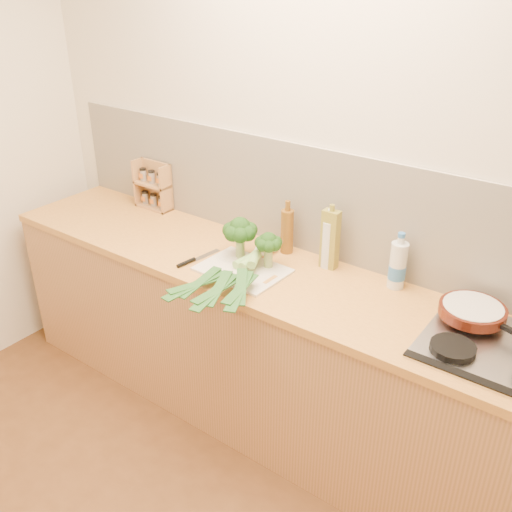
{
  "coord_description": "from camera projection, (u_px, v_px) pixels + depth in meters",
  "views": [
    {
      "loc": [
        1.3,
        -0.74,
        2.2
      ],
      "look_at": [
        -0.05,
        1.1,
        1.02
      ],
      "focal_mm": 40.0,
      "sensor_mm": 36.0,
      "label": 1
    }
  ],
  "objects": [
    {
      "name": "leek_front",
      "position": [
        237.0,
        264.0,
        2.68
      ],
      "size": [
        0.14,
        0.72,
        0.04
      ],
      "rotation": [
        0.0,
        0.0,
        -0.11
      ],
      "color": "white",
      "rests_on": "chopping_board"
    },
    {
      "name": "broccoli_left",
      "position": [
        240.0,
        231.0,
        2.73
      ],
      "size": [
        0.17,
        0.17,
        0.21
      ],
      "color": "#8FA661",
      "rests_on": "chopping_board"
    },
    {
      "name": "spice_rack",
      "position": [
        154.0,
        188.0,
        3.33
      ],
      "size": [
        0.23,
        0.09,
        0.28
      ],
      "color": "tan",
      "rests_on": "counter"
    },
    {
      "name": "glass_bottle",
      "position": [
        329.0,
        243.0,
        2.68
      ],
      "size": [
        0.07,
        0.07,
        0.3
      ],
      "color": "silver",
      "rests_on": "counter"
    },
    {
      "name": "leek_mid",
      "position": [
        242.0,
        267.0,
        2.62
      ],
      "size": [
        0.18,
        0.69,
        0.04
      ],
      "rotation": [
        0.0,
        0.0,
        0.17
      ],
      "color": "white",
      "rests_on": "chopping_board"
    },
    {
      "name": "counter",
      "position": [
        276.0,
        351.0,
        2.88
      ],
      "size": [
        3.2,
        0.62,
        0.9
      ],
      "color": "#B67D4C",
      "rests_on": "ground"
    },
    {
      "name": "chefs_knife",
      "position": [
        191.0,
        261.0,
        2.77
      ],
      "size": [
        0.06,
        0.27,
        0.02
      ],
      "rotation": [
        0.0,
        0.0,
        -0.13
      ],
      "color": "silver",
      "rests_on": "counter"
    },
    {
      "name": "leek_back",
      "position": [
        250.0,
        268.0,
        2.57
      ],
      "size": [
        0.29,
        0.58,
        0.04
      ],
      "rotation": [
        0.0,
        0.0,
        0.42
      ],
      "color": "white",
      "rests_on": "chopping_board"
    },
    {
      "name": "oil_tin",
      "position": [
        330.0,
        239.0,
        2.66
      ],
      "size": [
        0.08,
        0.05,
        0.32
      ],
      "color": "olive",
      "rests_on": "counter"
    },
    {
      "name": "gas_hob",
      "position": [
        503.0,
        350.0,
        2.12
      ],
      "size": [
        0.58,
        0.5,
        0.04
      ],
      "color": "silver",
      "rests_on": "counter"
    },
    {
      "name": "room_shell",
      "position": [
        312.0,
        201.0,
        2.75
      ],
      "size": [
        3.5,
        3.5,
        3.5
      ],
      "color": "beige",
      "rests_on": "ground"
    },
    {
      "name": "broccoli_right",
      "position": [
        268.0,
        244.0,
        2.65
      ],
      "size": [
        0.13,
        0.13,
        0.18
      ],
      "color": "#8FA661",
      "rests_on": "chopping_board"
    },
    {
      "name": "chopping_board",
      "position": [
        243.0,
        270.0,
        2.69
      ],
      "size": [
        0.41,
        0.31,
        0.01
      ],
      "primitive_type": "cube",
      "rotation": [
        0.0,
        0.0,
        -0.04
      ],
      "color": "silver",
      "rests_on": "counter"
    },
    {
      "name": "water_bottle",
      "position": [
        398.0,
        267.0,
        2.52
      ],
      "size": [
        0.08,
        0.08,
        0.25
      ],
      "color": "silver",
      "rests_on": "counter"
    },
    {
      "name": "skillet",
      "position": [
        473.0,
        311.0,
        2.27
      ],
      "size": [
        0.38,
        0.26,
        0.05
      ],
      "rotation": [
        0.0,
        0.0,
        -0.31
      ],
      "color": "#45160B",
      "rests_on": "gas_hob"
    },
    {
      "name": "amber_bottle",
      "position": [
        287.0,
        231.0,
        2.82
      ],
      "size": [
        0.06,
        0.06,
        0.28
      ],
      "color": "brown",
      "rests_on": "counter"
    }
  ]
}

